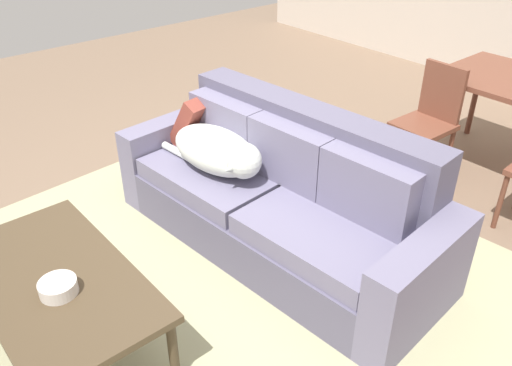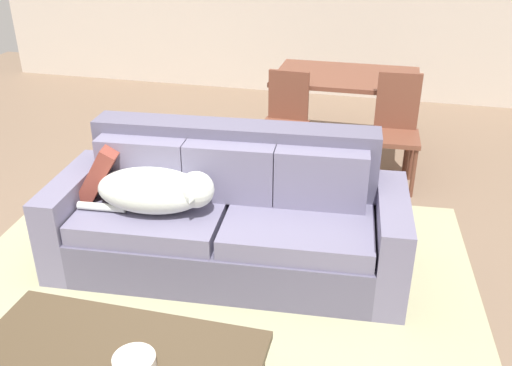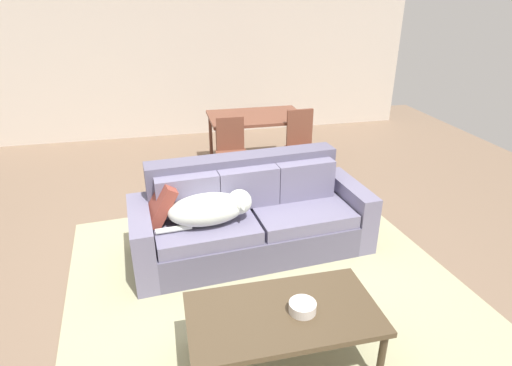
{
  "view_description": "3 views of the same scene",
  "coord_description": "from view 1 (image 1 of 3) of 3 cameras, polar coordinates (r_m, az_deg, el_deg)",
  "views": [
    {
      "loc": [
        2.37,
        -1.96,
        2.22
      ],
      "look_at": [
        0.33,
        -0.21,
        0.58
      ],
      "focal_mm": 36.94,
      "sensor_mm": 36.0,
      "label": 1
    },
    {
      "loc": [
        1.24,
        -3.04,
        2.22
      ],
      "look_at": [
        0.52,
        -0.13,
        0.71
      ],
      "focal_mm": 39.31,
      "sensor_mm": 36.0,
      "label": 2
    },
    {
      "loc": [
        -0.47,
        -3.51,
        2.38
      ],
      "look_at": [
        0.34,
        0.02,
        0.73
      ],
      "focal_mm": 29.56,
      "sensor_mm": 36.0,
      "label": 3
    }
  ],
  "objects": [
    {
      "name": "ground_plane",
      "position": [
        3.79,
        -0.81,
        -4.45
      ],
      "size": [
        10.0,
        10.0,
        0.0
      ],
      "primitive_type": "plane",
      "color": "#79614D"
    },
    {
      "name": "dog_on_left_cushion",
      "position": [
        3.47,
        -4.06,
        3.43
      ],
      "size": [
        0.88,
        0.43,
        0.29
      ],
      "rotation": [
        0.0,
        0.0,
        0.08
      ],
      "color": "silver",
      "rests_on": "couch"
    },
    {
      "name": "couch",
      "position": [
        3.44,
        2.77,
        -1.62
      ],
      "size": [
        2.35,
        1.04,
        0.91
      ],
      "rotation": [
        0.0,
        0.0,
        0.08
      ],
      "color": "#59556C",
      "rests_on": "ground"
    },
    {
      "name": "bowl_on_coffee_table",
      "position": [
        2.74,
        -20.63,
        -10.53
      ],
      "size": [
        0.18,
        0.18,
        0.07
      ],
      "primitive_type": "cylinder",
      "color": "silver",
      "rests_on": "coffee_table"
    },
    {
      "name": "area_rug",
      "position": [
        3.3,
        -6.27,
        -10.91
      ],
      "size": [
        3.62,
        3.62,
        0.01
      ],
      "primitive_type": "cube",
      "rotation": [
        0.0,
        0.0,
        0.08
      ],
      "color": "tan",
      "rests_on": "ground"
    },
    {
      "name": "throw_pillow_by_left_arm",
      "position": [
        3.88,
        -6.06,
        7.06
      ],
      "size": [
        0.35,
        0.44,
        0.39
      ],
      "primitive_type": "cube",
      "rotation": [
        0.0,
        0.53,
        0.17
      ],
      "color": "brown",
      "rests_on": "couch"
    },
    {
      "name": "coffee_table",
      "position": [
        2.88,
        -20.78,
        -10.16
      ],
      "size": [
        1.28,
        0.69,
        0.45
      ],
      "color": "#4C3C28",
      "rests_on": "ground"
    },
    {
      "name": "dining_chair_near_left",
      "position": [
        4.39,
        18.33,
        6.83
      ],
      "size": [
        0.41,
        0.41,
        0.91
      ],
      "rotation": [
        0.0,
        0.0,
        -0.03
      ],
      "color": "brown",
      "rests_on": "ground"
    }
  ]
}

